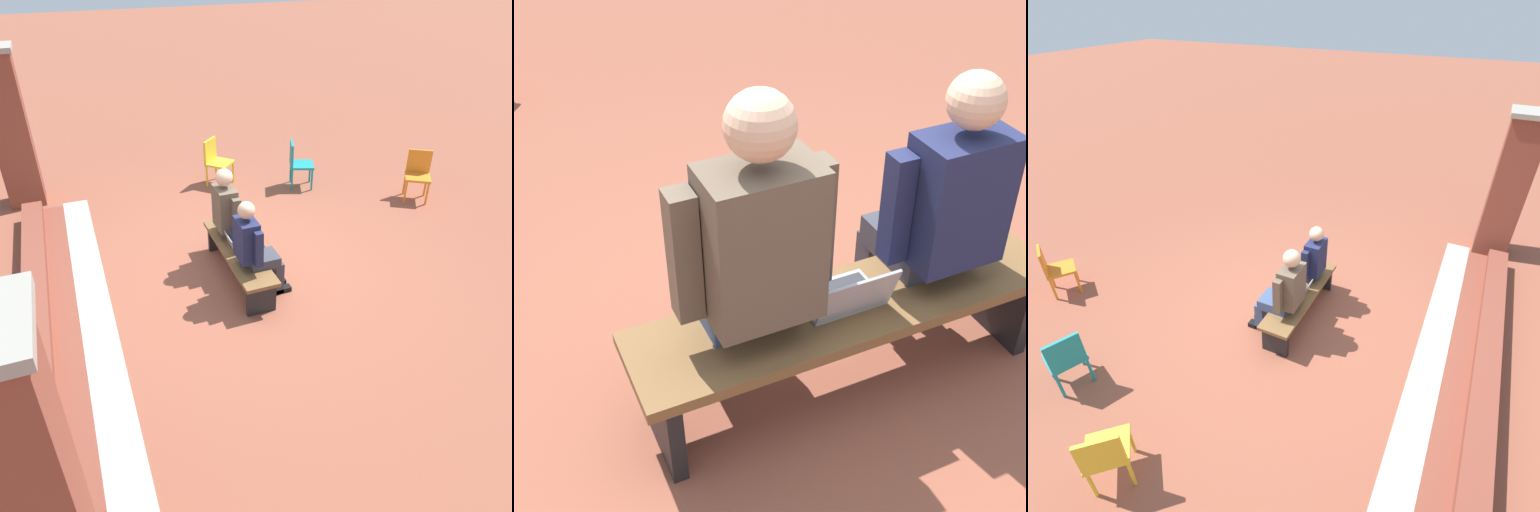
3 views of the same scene
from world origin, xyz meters
TOP-DOWN VIEW (x-y plane):
  - ground_plane at (0.00, 0.00)m, footprint 60.00×60.00m
  - concrete_strip at (-0.12, 2.02)m, footprint 6.40×0.40m
  - brick_steps at (-0.12, 2.57)m, footprint 5.60×0.60m
  - brick_pillar_left_of_steps at (-3.43, 2.53)m, footprint 0.64×0.64m
  - brick_pillar_right_of_steps at (3.41, 2.75)m, footprint 0.64×0.64m
  - bench at (-0.12, 0.11)m, footprint 1.80×0.44m
  - person_student at (-0.53, 0.04)m, footprint 0.54×0.69m
  - person_adult at (0.28, 0.03)m, footprint 0.59×0.75m
  - laptop at (-0.08, 0.12)m, footprint 0.32×0.29m
  - plastic_chair_near_bench_right at (2.27, -1.88)m, footprint 0.54×0.54m
  - plastic_chair_far_right at (1.08, -3.62)m, footprint 0.58×0.58m
  - plastic_chair_far_left at (2.92, -0.53)m, footprint 0.59×0.59m

SIDE VIEW (x-z plane):
  - ground_plane at x=0.00m, z-range 0.00..0.00m
  - concrete_strip at x=-0.12m, z-range 0.00..0.01m
  - brick_steps at x=-0.12m, z-range -0.02..0.28m
  - bench at x=-0.12m, z-range 0.13..0.58m
  - plastic_chair_near_bench_right at x=2.27m, z-range 0.06..0.90m
  - plastic_chair_far_right at x=1.08m, z-range 0.06..0.90m
  - plastic_chair_far_left at x=2.92m, z-range 0.06..0.90m
  - laptop at x=-0.08m, z-range 0.39..0.61m
  - person_student at x=-0.53m, z-range 0.05..1.39m
  - person_adult at x=0.28m, z-range 0.04..1.47m
  - brick_pillar_left_of_steps at x=-3.43m, z-range 0.01..2.57m
  - brick_pillar_right_of_steps at x=3.41m, z-range 0.01..2.57m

